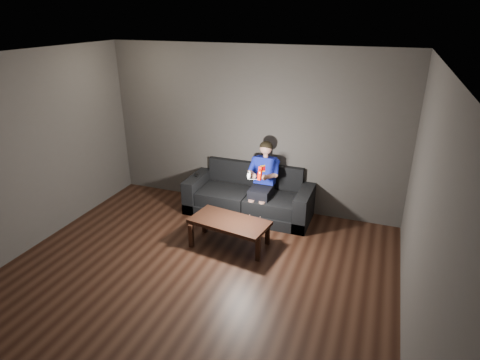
% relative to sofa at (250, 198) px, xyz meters
% --- Properties ---
extents(floor, '(5.00, 5.00, 0.00)m').
position_rel_sofa_xyz_m(floor, '(-0.09, -2.18, -0.26)').
color(floor, black).
rests_on(floor, ground).
extents(back_wall, '(5.00, 0.04, 2.70)m').
position_rel_sofa_xyz_m(back_wall, '(-0.09, 0.32, 1.09)').
color(back_wall, '#403C38').
rests_on(back_wall, ground).
extents(left_wall, '(0.04, 5.00, 2.70)m').
position_rel_sofa_xyz_m(left_wall, '(-2.59, -2.18, 1.09)').
color(left_wall, '#403C38').
rests_on(left_wall, ground).
extents(right_wall, '(0.04, 5.00, 2.70)m').
position_rel_sofa_xyz_m(right_wall, '(2.41, -2.18, 1.09)').
color(right_wall, '#403C38').
rests_on(right_wall, ground).
extents(ceiling, '(5.00, 5.00, 0.02)m').
position_rel_sofa_xyz_m(ceiling, '(-0.09, -2.18, 2.44)').
color(ceiling, white).
rests_on(ceiling, back_wall).
extents(sofa, '(2.07, 0.89, 0.80)m').
position_rel_sofa_xyz_m(sofa, '(0.00, 0.00, 0.00)').
color(sofa, black).
rests_on(sofa, floor).
extents(child, '(0.49, 0.61, 1.21)m').
position_rel_sofa_xyz_m(child, '(0.24, -0.05, 0.46)').
color(child, black).
rests_on(child, sofa).
extents(wii_remote_red, '(0.07, 0.09, 0.21)m').
position_rel_sofa_xyz_m(wii_remote_red, '(0.33, -0.51, 0.69)').
color(wii_remote_red, red).
rests_on(wii_remote_red, child).
extents(nunchuk_white, '(0.06, 0.08, 0.14)m').
position_rel_sofa_xyz_m(nunchuk_white, '(0.15, -0.51, 0.63)').
color(nunchuk_white, white).
rests_on(nunchuk_white, child).
extents(wii_remote_black, '(0.07, 0.14, 0.03)m').
position_rel_sofa_xyz_m(wii_remote_black, '(-0.93, -0.08, 0.32)').
color(wii_remote_black, black).
rests_on(wii_remote_black, sofa).
extents(coffee_table, '(1.18, 0.72, 0.40)m').
position_rel_sofa_xyz_m(coffee_table, '(0.06, -1.08, 0.09)').
color(coffee_table, black).
rests_on(coffee_table, floor).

